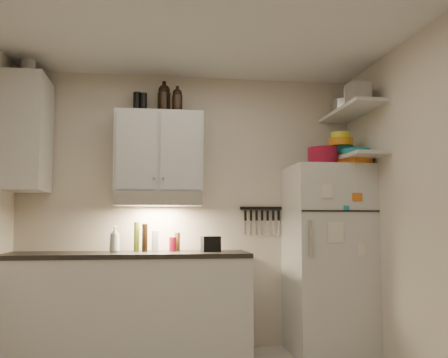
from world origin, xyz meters
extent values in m
cube|color=silver|center=(0.00, 0.00, 2.61)|extent=(3.20, 3.00, 0.02)
cube|color=beige|center=(0.00, 1.51, 1.30)|extent=(3.20, 0.02, 2.60)
cube|color=beige|center=(1.61, 0.00, 1.30)|extent=(0.02, 3.00, 2.60)
cube|color=silver|center=(-0.55, 1.20, 0.44)|extent=(2.10, 0.60, 0.88)
cube|color=black|center=(-0.55, 1.20, 0.90)|extent=(2.10, 0.62, 0.04)
cube|color=silver|center=(-0.30, 1.33, 1.83)|extent=(0.80, 0.33, 0.75)
cube|color=silver|center=(-1.44, 1.20, 1.95)|extent=(0.33, 0.55, 1.00)
cube|color=silver|center=(-0.30, 1.27, 1.39)|extent=(0.76, 0.46, 0.12)
cube|color=silver|center=(1.25, 1.16, 0.85)|extent=(0.70, 0.68, 1.70)
cube|color=silver|center=(1.45, 1.02, 2.20)|extent=(0.30, 0.95, 0.03)
cube|color=silver|center=(1.45, 1.02, 1.76)|extent=(0.30, 0.95, 0.03)
cube|color=black|center=(0.70, 1.49, 1.32)|extent=(0.42, 0.02, 0.03)
cylinder|color=maroon|center=(1.18, 1.05, 1.78)|extent=(0.35, 0.35, 0.16)
cube|color=orange|center=(1.43, 0.94, 1.74)|extent=(0.29, 0.32, 0.09)
cylinder|color=silver|center=(1.31, 1.16, 1.75)|extent=(0.08, 0.08, 0.10)
cylinder|color=silver|center=(1.52, 1.38, 2.30)|extent=(0.28, 0.28, 0.17)
cube|color=#AAAAAD|center=(1.45, 0.94, 2.30)|extent=(0.23, 0.22, 0.18)
cube|color=#AAAAAD|center=(1.40, 0.74, 2.30)|extent=(0.19, 0.19, 0.16)
cylinder|color=teal|center=(1.41, 1.20, 1.83)|extent=(0.28, 0.28, 0.11)
cylinder|color=orange|center=(1.37, 1.10, 1.92)|extent=(0.23, 0.23, 0.07)
cylinder|color=yellow|center=(1.37, 1.10, 1.98)|extent=(0.18, 0.18, 0.06)
cylinder|color=teal|center=(1.47, 0.98, 1.81)|extent=(0.34, 0.34, 0.07)
cylinder|color=black|center=(-0.45, 1.36, 2.29)|extent=(0.08, 0.08, 0.19)
cylinder|color=black|center=(-0.51, 1.38, 2.30)|extent=(0.08, 0.08, 0.20)
cylinder|color=silver|center=(-1.45, 1.19, 2.53)|extent=(0.16, 0.16, 0.17)
imported|color=silver|center=(-0.68, 1.21, 1.05)|extent=(0.12, 0.12, 0.26)
cylinder|color=brown|center=(-0.12, 1.35, 1.00)|extent=(0.07, 0.07, 0.17)
cylinder|color=#4F5B16|center=(-0.49, 1.32, 1.05)|extent=(0.06, 0.06, 0.27)
cylinder|color=black|center=(-0.42, 1.27, 1.04)|extent=(0.07, 0.07, 0.25)
cylinder|color=silver|center=(-0.32, 1.29, 1.01)|extent=(0.07, 0.07, 0.18)
cylinder|color=maroon|center=(-0.17, 1.29, 0.99)|extent=(0.07, 0.07, 0.13)
cube|color=black|center=(0.17, 1.20, 0.99)|extent=(0.18, 0.14, 0.14)
camera|label=1|loc=(-0.34, -3.28, 1.18)|focal=40.00mm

